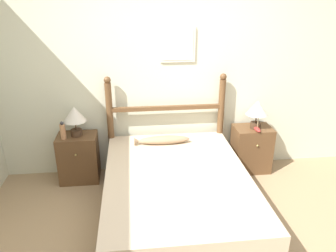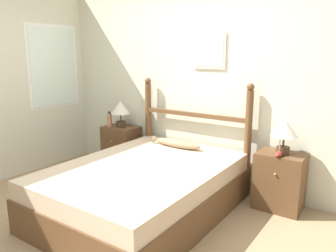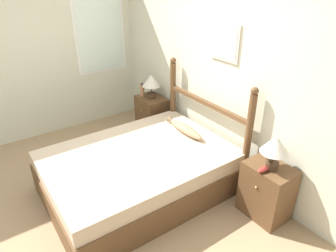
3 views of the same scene
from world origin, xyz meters
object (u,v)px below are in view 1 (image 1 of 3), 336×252
(nightstand_right, at_px, (251,149))
(fish_pillow, at_px, (163,140))
(bed, at_px, (177,195))
(nightstand_left, at_px, (79,158))
(model_boat, at_px, (257,129))
(table_lamp_right, at_px, (257,109))
(bottle, at_px, (63,131))
(table_lamp_left, at_px, (75,116))

(nightstand_right, height_order, fish_pillow, fish_pillow)
(bed, distance_m, nightstand_left, 1.42)
(model_boat, xyz_separation_m, fish_pillow, (-1.19, -0.05, -0.07))
(model_boat, bearing_deg, nightstand_right, 92.07)
(table_lamp_right, bearing_deg, nightstand_left, 179.44)
(bottle, relative_size, fish_pillow, 0.33)
(bed, xyz_separation_m, model_boat, (1.12, 0.77, 0.38))
(bed, distance_m, table_lamp_right, 1.54)
(table_lamp_left, distance_m, bottle, 0.22)
(nightstand_left, relative_size, model_boat, 3.39)
(model_boat, bearing_deg, bottle, 179.22)
(bed, relative_size, fish_pillow, 3.08)
(bottle, distance_m, model_boat, 2.36)
(nightstand_right, relative_size, table_lamp_left, 1.66)
(table_lamp_right, bearing_deg, model_boat, -96.28)
(table_lamp_right, distance_m, fish_pillow, 1.24)
(nightstand_right, relative_size, fish_pillow, 0.91)
(bed, relative_size, model_boat, 11.52)
(nightstand_left, xyz_separation_m, nightstand_right, (2.22, 0.00, 0.00))
(nightstand_left, bearing_deg, bottle, -149.15)
(nightstand_right, xyz_separation_m, fish_pillow, (-1.19, -0.16, 0.26))
(table_lamp_left, distance_m, fish_pillow, 1.08)
(table_lamp_left, bearing_deg, bed, -38.48)
(fish_pillow, bearing_deg, model_boat, 2.18)
(nightstand_right, xyz_separation_m, table_lamp_right, (0.01, -0.02, 0.56))
(nightstand_left, height_order, bottle, bottle)
(bed, bearing_deg, nightstand_right, 38.34)
(bed, relative_size, table_lamp_left, 5.63)
(nightstand_right, bearing_deg, bottle, -178.07)
(nightstand_left, distance_m, nightstand_right, 2.22)
(bottle, xyz_separation_m, fish_pillow, (1.17, -0.08, -0.14))
(bottle, height_order, fish_pillow, bottle)
(fish_pillow, bearing_deg, table_lamp_left, 171.36)
(nightstand_right, bearing_deg, nightstand_left, 180.00)
(bed, xyz_separation_m, bottle, (-1.25, 0.80, 0.45))
(bed, distance_m, bottle, 1.55)
(fish_pillow, bearing_deg, bottle, 176.21)
(bed, bearing_deg, fish_pillow, 95.85)
(table_lamp_left, xyz_separation_m, bottle, (-0.14, -0.08, -0.15))
(bed, height_order, nightstand_left, nightstand_left)
(nightstand_left, xyz_separation_m, bottle, (-0.13, -0.08, 0.40))
(table_lamp_left, bearing_deg, bottle, -150.45)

